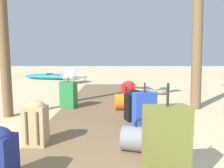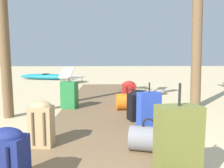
% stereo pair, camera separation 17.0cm
% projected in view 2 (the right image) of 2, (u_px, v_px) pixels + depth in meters
% --- Properties ---
extents(ground_plane, '(60.00, 60.00, 0.00)m').
position_uv_depth(ground_plane, '(102.00, 117.00, 4.52)').
color(ground_plane, '#D1BA8C').
extents(boardwalk, '(1.84, 8.58, 0.08)m').
position_uv_depth(boardwalk, '(103.00, 106.00, 5.37)').
color(boardwalk, brown).
rests_on(boardwalk, ground).
extents(backpack_red, '(0.34, 0.28, 0.59)m').
position_uv_depth(backpack_red, '(129.00, 92.00, 5.41)').
color(backpack_red, red).
rests_on(backpack_red, boardwalk).
extents(backpack_tan, '(0.30, 0.26, 0.60)m').
position_uv_depth(backpack_tan, '(42.00, 122.00, 2.82)').
color(backpack_tan, tan).
rests_on(backpack_tan, boardwalk).
extents(suitcase_olive, '(0.44, 0.28, 0.92)m').
position_uv_depth(suitcase_olive, '(178.00, 142.00, 2.05)').
color(suitcase_olive, olive).
rests_on(suitcase_olive, boardwalk).
extents(backpack_black, '(0.39, 0.34, 0.57)m').
position_uv_depth(backpack_black, '(138.00, 104.00, 4.03)').
color(backpack_black, black).
rests_on(backpack_black, boardwalk).
extents(suitcase_blue, '(0.39, 0.27, 0.77)m').
position_uv_depth(suitcase_blue, '(149.00, 112.00, 3.41)').
color(suitcase_blue, '#2847B7').
rests_on(suitcase_blue, boardwalk).
extents(duffel_bag_grey, '(0.53, 0.42, 0.42)m').
position_uv_depth(duffel_bag_grey, '(148.00, 139.00, 2.69)').
color(duffel_bag_grey, slate).
rests_on(duffel_bag_grey, boardwalk).
extents(backpack_navy, '(0.35, 0.28, 0.55)m').
position_uv_depth(backpack_navy, '(8.00, 156.00, 1.90)').
color(backpack_navy, navy).
rests_on(backpack_navy, boardwalk).
extents(duffel_bag_orange, '(0.66, 0.40, 0.47)m').
position_uv_depth(duffel_bag_orange, '(131.00, 101.00, 4.88)').
color(duffel_bag_orange, orange).
rests_on(duffel_bag_orange, boardwalk).
extents(suitcase_green, '(0.41, 0.31, 0.72)m').
position_uv_depth(suitcase_green, '(69.00, 95.00, 5.00)').
color(suitcase_green, '#237538').
rests_on(suitcase_green, boardwalk).
extents(lounge_chair, '(1.11, 1.65, 0.79)m').
position_uv_depth(lounge_chair, '(71.00, 76.00, 10.78)').
color(lounge_chair, white).
rests_on(lounge_chair, ground).
extents(kayak, '(3.42, 1.51, 0.34)m').
position_uv_depth(kayak, '(46.00, 77.00, 12.55)').
color(kayak, teal).
rests_on(kayak, ground).
extents(rock_right_mid, '(0.23, 0.22, 0.13)m').
position_uv_depth(rock_right_mid, '(169.00, 111.00, 4.79)').
color(rock_right_mid, gray).
rests_on(rock_right_mid, ground).
extents(rock_right_near, '(0.45, 0.40, 0.19)m').
position_uv_depth(rock_right_near, '(160.00, 91.00, 7.45)').
color(rock_right_near, gray).
rests_on(rock_right_near, ground).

